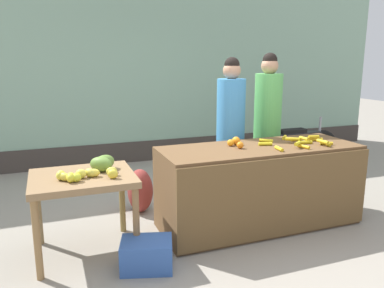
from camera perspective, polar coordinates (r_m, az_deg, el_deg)
ground_plane at (r=4.23m, az=3.96°, el=-12.55°), size 24.00×24.00×0.00m
market_wall_back at (r=6.85m, az=-7.19°, el=11.17°), size 9.57×0.23×3.34m
fruit_stall_counter at (r=4.26m, az=9.93°, el=-6.15°), size 2.15×0.81×0.88m
side_table_wooden at (r=3.66m, az=-15.84°, el=-6.00°), size 0.92×0.77×0.76m
banana_bunch_pile at (r=4.35m, az=15.67°, el=0.35°), size 0.81×0.61×0.07m
orange_pile at (r=4.13m, az=6.51°, el=0.27°), size 0.16×0.25×0.09m
mango_papaya_pile at (r=3.63m, az=-14.04°, el=-3.38°), size 0.59×0.49×0.14m
vendor_woman_blue_shirt at (r=4.68m, az=5.71°, el=1.66°), size 0.34×0.34×1.81m
vendor_woman_green_shirt at (r=4.96m, az=11.05°, el=2.44°), size 0.34×0.34×1.86m
parked_motorcycle at (r=6.39m, az=15.23°, el=-0.47°), size 1.60×0.18×0.88m
produce_crate at (r=3.49m, az=-6.72°, el=-15.92°), size 0.51×0.43×0.26m
produce_sack at (r=4.64m, az=-7.67°, el=-6.84°), size 0.34×0.39×0.52m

